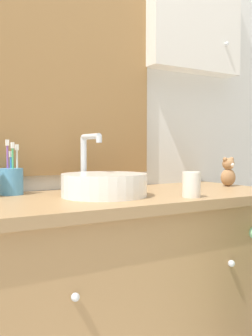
% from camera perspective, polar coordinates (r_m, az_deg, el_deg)
% --- Properties ---
extents(wall_back, '(3.20, 0.18, 2.50)m').
position_cam_1_polar(wall_back, '(1.67, -5.18, 12.57)').
color(wall_back, silver).
rests_on(wall_back, ground_plane).
extents(vanity_counter, '(1.31, 0.55, 0.83)m').
position_cam_1_polar(vanity_counter, '(1.49, -0.75, -20.05)').
color(vanity_counter, '#A37A4C').
rests_on(vanity_counter, ground_plane).
extents(sink_basin, '(0.30, 0.35, 0.23)m').
position_cam_1_polar(sink_basin, '(1.33, -3.42, -2.38)').
color(sink_basin, white).
rests_on(sink_basin, vanity_counter).
extents(toothbrush_holder, '(0.08, 0.08, 0.20)m').
position_cam_1_polar(toothbrush_holder, '(1.43, -17.04, -1.79)').
color(toothbrush_holder, '#4C93C6').
rests_on(toothbrush_holder, vanity_counter).
extents(teddy_bear, '(0.07, 0.06, 0.13)m').
position_cam_1_polar(teddy_bear, '(1.75, 15.31, -0.66)').
color(teddy_bear, '#9E7047').
rests_on(teddy_bear, vanity_counter).
extents(drinking_cup, '(0.06, 0.06, 0.09)m').
position_cam_1_polar(drinking_cup, '(1.31, 9.93, -2.51)').
color(drinking_cup, silver).
rests_on(drinking_cup, vanity_counter).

